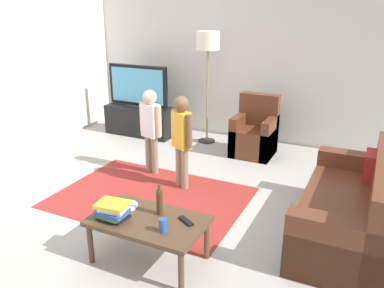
% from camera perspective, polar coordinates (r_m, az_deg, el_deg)
% --- Properties ---
extents(ground, '(7.80, 7.80, 0.00)m').
position_cam_1_polar(ground, '(4.36, -3.49, -10.50)').
color(ground, '#B2ADA3').
extents(wall_back, '(6.00, 0.12, 2.70)m').
position_cam_1_polar(wall_back, '(6.60, 9.32, 12.18)').
color(wall_back, silver).
rests_on(wall_back, ground).
extents(area_rug, '(2.20, 1.60, 0.01)m').
position_cam_1_polar(area_rug, '(4.78, -5.99, -7.63)').
color(area_rug, '#9E2D28').
rests_on(area_rug, ground).
extents(tv_stand, '(1.20, 0.44, 0.50)m').
position_cam_1_polar(tv_stand, '(6.96, -7.47, 3.35)').
color(tv_stand, black).
rests_on(tv_stand, ground).
extents(tv, '(1.10, 0.28, 0.71)m').
position_cam_1_polar(tv, '(6.80, -7.79, 8.19)').
color(tv, black).
rests_on(tv, tv_stand).
extents(couch, '(0.80, 1.80, 0.86)m').
position_cam_1_polar(couch, '(4.19, 22.36, -8.93)').
color(couch, brown).
rests_on(couch, ground).
extents(armchair, '(0.60, 0.60, 0.90)m').
position_cam_1_polar(armchair, '(6.06, 9.05, 1.30)').
color(armchair, brown).
rests_on(armchair, ground).
extents(floor_lamp, '(0.36, 0.36, 1.78)m').
position_cam_1_polar(floor_lamp, '(6.27, 2.30, 13.82)').
color(floor_lamp, '#262626').
rests_on(floor_lamp, ground).
extents(child_near_tv, '(0.37, 0.20, 1.14)m').
position_cam_1_polar(child_near_tv, '(5.22, -5.99, 2.87)').
color(child_near_tv, gray).
rests_on(child_near_tv, ground).
extents(child_center, '(0.35, 0.24, 1.16)m').
position_cam_1_polar(child_center, '(4.76, -1.50, 1.47)').
color(child_center, gray).
rests_on(child_center, ground).
extents(coffee_table, '(1.00, 0.60, 0.42)m').
position_cam_1_polar(coffee_table, '(3.54, -6.32, -11.37)').
color(coffee_table, '#513823').
rests_on(coffee_table, ground).
extents(book_stack, '(0.31, 0.24, 0.16)m').
position_cam_1_polar(book_stack, '(3.53, -11.38, -9.38)').
color(book_stack, black).
rests_on(book_stack, coffee_table).
extents(bottle, '(0.06, 0.06, 0.29)m').
position_cam_1_polar(bottle, '(3.52, -4.69, -8.31)').
color(bottle, '#4C3319').
rests_on(bottle, coffee_table).
extents(tv_remote, '(0.17, 0.13, 0.02)m').
position_cam_1_polar(tv_remote, '(3.45, -0.86, -11.03)').
color(tv_remote, black).
rests_on(tv_remote, coffee_table).
extents(soda_can, '(0.07, 0.07, 0.12)m').
position_cam_1_polar(soda_can, '(3.30, -4.20, -11.63)').
color(soda_can, '#2659B2').
rests_on(soda_can, coffee_table).
extents(plate, '(0.22, 0.22, 0.02)m').
position_cam_1_polar(plate, '(3.73, -9.49, -8.78)').
color(plate, white).
rests_on(plate, coffee_table).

